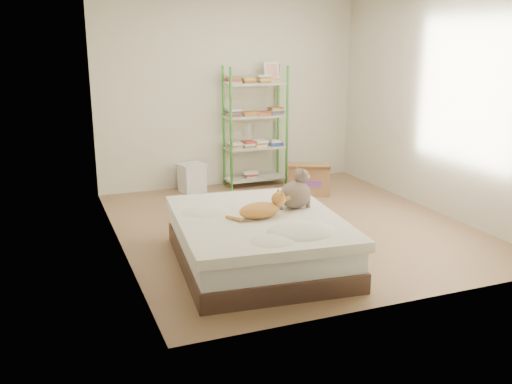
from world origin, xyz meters
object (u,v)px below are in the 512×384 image
orange_cat (259,208)px  shelf_unit (256,123)px  bed (258,240)px  grey_cat (295,189)px  white_bin (192,177)px  cardboard_box (308,179)px

orange_cat → shelf_unit: size_ratio=0.27×
bed → grey_cat: bearing=20.5°
grey_cat → white_bin: 2.70m
bed → white_bin: 2.75m
grey_cat → shelf_unit: 2.75m
shelf_unit → white_bin: bearing=-178.2°
orange_cat → white_bin: orange_cat is taller
shelf_unit → white_bin: shelf_unit is taller
orange_cat → cardboard_box: bearing=49.6°
orange_cat → white_bin: 2.83m
bed → shelf_unit: bearing=74.7°
bed → cardboard_box: 2.63m
bed → white_bin: bearing=93.4°
shelf_unit → white_bin: 1.19m
cardboard_box → grey_cat: bearing=-96.3°
shelf_unit → cardboard_box: shelf_unit is taller
bed → shelf_unit: (1.07, 2.78, 0.67)m
white_bin → orange_cat: bearing=-92.3°
orange_cat → grey_cat: bearing=16.8°
cardboard_box → bed: bearing=-103.4°
orange_cat → shelf_unit: shelf_unit is taller
bed → orange_cat: bearing=-89.4°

